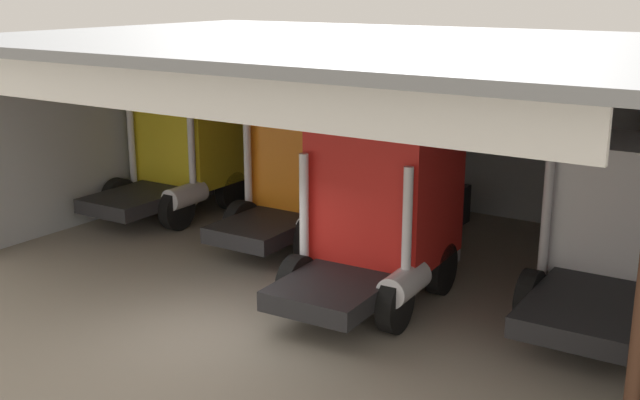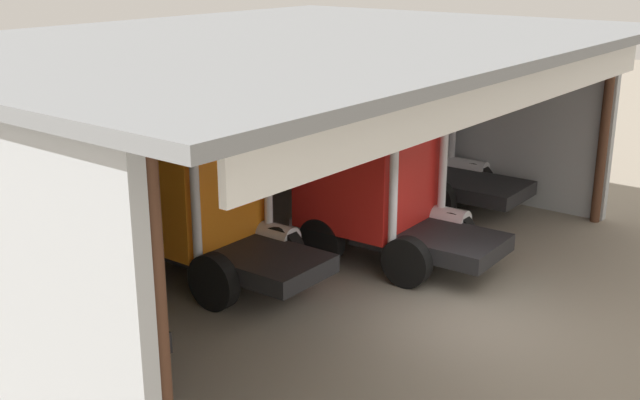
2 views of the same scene
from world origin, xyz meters
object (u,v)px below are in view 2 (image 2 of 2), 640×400
object	(u,v)px
truck_orange_center_right_bay	(192,184)
truck_red_left_bay	(376,177)
truck_white_right_bay	(404,139)
oil_drum	(23,240)
tool_cart	(178,199)
truck_yellow_center_left_bay	(3,256)

from	to	relation	value
truck_orange_center_right_bay	truck_red_left_bay	size ratio (longest dim) A/B	1.06
truck_white_right_bay	truck_red_left_bay	bearing A→B (deg)	-156.53
oil_drum	tool_cart	bearing A→B (deg)	-7.22
oil_drum	tool_cart	size ratio (longest dim) A/B	0.91
truck_white_right_bay	oil_drum	world-z (taller)	truck_white_right_bay
truck_yellow_center_left_bay	truck_orange_center_right_bay	bearing A→B (deg)	-1.77
truck_orange_center_right_bay	truck_red_left_bay	world-z (taller)	truck_orange_center_right_bay
truck_orange_center_right_bay	tool_cart	world-z (taller)	truck_orange_center_right_bay
tool_cart	truck_red_left_bay	bearing A→B (deg)	-80.22
truck_yellow_center_left_bay	oil_drum	xyz separation A→B (m)	(2.40, 3.56, -1.25)
oil_drum	truck_orange_center_right_bay	bearing A→B (deg)	-62.94
truck_orange_center_right_bay	truck_white_right_bay	xyz separation A→B (m)	(7.32, -0.50, -0.32)
truck_orange_center_right_bay	truck_red_left_bay	distance (m)	4.02
truck_white_right_bay	oil_drum	distance (m)	10.12
truck_white_right_bay	tool_cart	xyz separation A→B (m)	(-5.04, 3.58, -1.19)
tool_cart	oil_drum	bearing A→B (deg)	172.78
truck_red_left_bay	truck_orange_center_right_bay	bearing A→B (deg)	140.71
truck_red_left_bay	truck_white_right_bay	distance (m)	4.52
oil_drum	tool_cart	distance (m)	4.16
truck_orange_center_right_bay	oil_drum	size ratio (longest dim) A/B	5.33
truck_red_left_bay	tool_cart	bearing A→B (deg)	97.10
truck_red_left_bay	truck_white_right_bay	world-z (taller)	truck_red_left_bay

